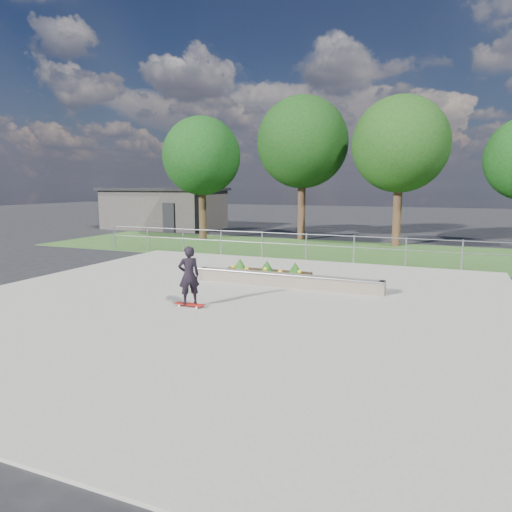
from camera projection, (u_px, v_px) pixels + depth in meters
The scene contains 11 objects.
ground at pixel (228, 303), 12.41m from camera, with size 120.00×120.00×0.00m, color black.
grass_verge at pixel (326, 250), 22.45m from camera, with size 30.00×8.00×0.02m, color #2E5221.
concrete_slab at pixel (228, 302), 12.40m from camera, with size 15.00×15.00×0.06m, color gray.
fence at pixel (306, 243), 19.14m from camera, with size 20.06×0.06×1.20m.
building at pixel (165, 208), 33.90m from camera, with size 8.40×5.40×3.00m.
tree_far_left at pixel (202, 156), 26.56m from camera, with size 4.55×4.55×7.15m.
tree_mid_left at pixel (302, 143), 26.19m from camera, with size 5.25×5.25×8.25m.
tree_mid_right at pixel (400, 145), 23.25m from camera, with size 4.90×4.90×7.70m.
grind_ledge at pixel (286, 280), 14.14m from camera, with size 6.00×0.44×0.43m.
planter_bed at pixel (265, 274), 15.28m from camera, with size 3.00×1.20×0.61m.
skateboarder at pixel (189, 276), 11.69m from camera, with size 0.80×0.64×1.59m.
Camera 1 is at (5.32, -10.85, 3.18)m, focal length 32.00 mm.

